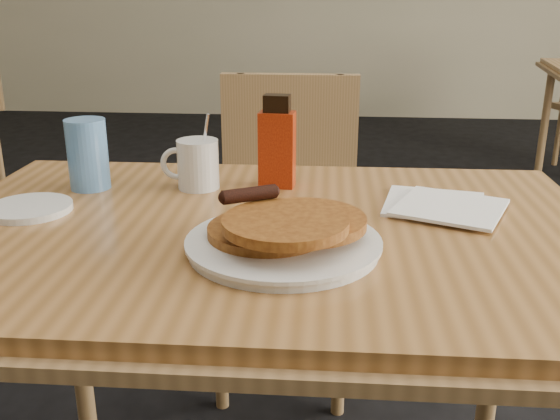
{
  "coord_description": "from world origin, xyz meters",
  "views": [
    {
      "loc": [
        0.05,
        -0.89,
        1.12
      ],
      "look_at": [
        -0.03,
        0.03,
        0.79
      ],
      "focal_mm": 40.0,
      "sensor_mm": 36.0,
      "label": 1
    }
  ],
  "objects_px": {
    "coffee_mug": "(197,163)",
    "syrup_bottle": "(277,145)",
    "chair_main_far": "(287,203)",
    "blue_tumbler": "(88,154)",
    "pancake_plate": "(284,235)",
    "main_table": "(264,249)"
  },
  "relations": [
    {
      "from": "coffee_mug",
      "to": "syrup_bottle",
      "type": "height_order",
      "value": "syrup_bottle"
    },
    {
      "from": "chair_main_far",
      "to": "blue_tumbler",
      "type": "relative_size",
      "value": 6.52
    },
    {
      "from": "syrup_bottle",
      "to": "blue_tumbler",
      "type": "height_order",
      "value": "syrup_bottle"
    },
    {
      "from": "syrup_bottle",
      "to": "pancake_plate",
      "type": "bearing_deg",
      "value": -78.22
    },
    {
      "from": "chair_main_far",
      "to": "coffee_mug",
      "type": "xyz_separation_m",
      "value": [
        -0.13,
        -0.57,
        0.27
      ]
    },
    {
      "from": "pancake_plate",
      "to": "syrup_bottle",
      "type": "distance_m",
      "value": 0.33
    },
    {
      "from": "main_table",
      "to": "syrup_bottle",
      "type": "xyz_separation_m",
      "value": [
        0.0,
        0.22,
        0.13
      ]
    },
    {
      "from": "coffee_mug",
      "to": "syrup_bottle",
      "type": "relative_size",
      "value": 0.83
    },
    {
      "from": "main_table",
      "to": "pancake_plate",
      "type": "xyz_separation_m",
      "value": [
        0.04,
        -0.1,
        0.07
      ]
    },
    {
      "from": "syrup_bottle",
      "to": "blue_tumbler",
      "type": "distance_m",
      "value": 0.37
    },
    {
      "from": "pancake_plate",
      "to": "chair_main_far",
      "type": "bearing_deg",
      "value": 94.08
    },
    {
      "from": "chair_main_far",
      "to": "main_table",
      "type": "bearing_deg",
      "value": -88.62
    },
    {
      "from": "chair_main_far",
      "to": "syrup_bottle",
      "type": "xyz_separation_m",
      "value": [
        0.02,
        -0.54,
        0.3
      ]
    },
    {
      "from": "chair_main_far",
      "to": "pancake_plate",
      "type": "xyz_separation_m",
      "value": [
        0.06,
        -0.87,
        0.24
      ]
    },
    {
      "from": "chair_main_far",
      "to": "blue_tumbler",
      "type": "height_order",
      "value": "chair_main_far"
    },
    {
      "from": "pancake_plate",
      "to": "blue_tumbler",
      "type": "xyz_separation_m",
      "value": [
        -0.41,
        0.28,
        0.04
      ]
    },
    {
      "from": "main_table",
      "to": "syrup_bottle",
      "type": "bearing_deg",
      "value": 89.46
    },
    {
      "from": "chair_main_far",
      "to": "pancake_plate",
      "type": "bearing_deg",
      "value": -85.97
    },
    {
      "from": "main_table",
      "to": "coffee_mug",
      "type": "height_order",
      "value": "coffee_mug"
    },
    {
      "from": "main_table",
      "to": "syrup_bottle",
      "type": "height_order",
      "value": "syrup_bottle"
    },
    {
      "from": "chair_main_far",
      "to": "coffee_mug",
      "type": "bearing_deg",
      "value": -103.4
    },
    {
      "from": "pancake_plate",
      "to": "syrup_bottle",
      "type": "height_order",
      "value": "syrup_bottle"
    }
  ]
}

